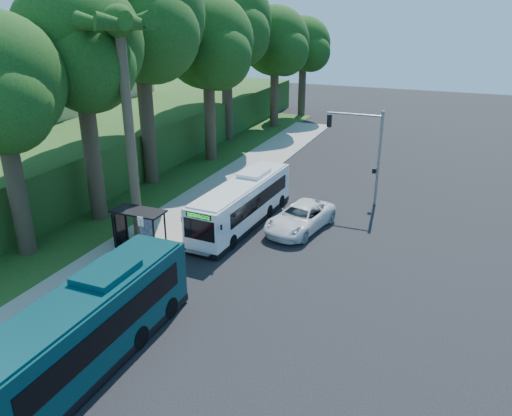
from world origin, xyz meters
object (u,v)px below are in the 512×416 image
at_px(bus_shelter, 137,220).
at_px(pickup, 300,218).
at_px(teal_bus, 80,333).
at_px(white_bus, 243,202).

distance_m(bus_shelter, pickup, 10.47).
height_order(bus_shelter, teal_bus, teal_bus).
distance_m(white_bus, pickup, 3.96).
xyz_separation_m(bus_shelter, pickup, (8.27, 6.35, -0.97)).
xyz_separation_m(teal_bus, pickup, (3.78, 16.57, -0.96)).
relative_size(white_bus, teal_bus, 0.90).
relative_size(white_bus, pickup, 1.84).
bearing_deg(pickup, white_bus, -159.86).
relative_size(bus_shelter, teal_bus, 0.26).
height_order(bus_shelter, pickup, bus_shelter).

